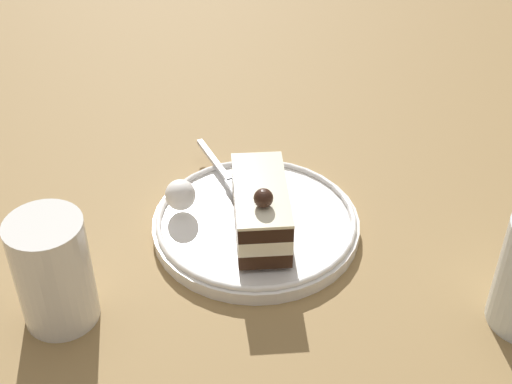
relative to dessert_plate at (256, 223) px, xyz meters
The scene contains 6 objects.
ground_plane 0.04m from the dessert_plate, 42.09° to the right, with size 2.40×2.40×0.00m, color olive.
dessert_plate is the anchor object (origin of this frame).
cake_slice 0.04m from the dessert_plate, 109.79° to the right, with size 0.10×0.12×0.07m.
whipped_cream_dollop 0.08m from the dessert_plate, 136.30° to the left, with size 0.03×0.03×0.03m, color white.
fork 0.08m from the dessert_plate, 83.73° to the left, with size 0.02×0.12×0.00m.
drink_glass_near 0.20m from the dessert_plate, behind, with size 0.06×0.06×0.10m.
Camera 1 is at (-0.32, -0.43, 0.47)m, focal length 50.93 mm.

